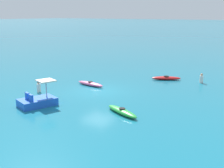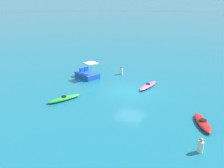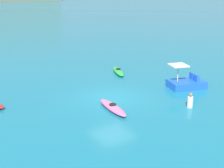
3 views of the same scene
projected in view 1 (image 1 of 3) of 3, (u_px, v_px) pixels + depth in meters
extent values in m
plane|color=#19728C|center=(98.00, 91.00, 23.40)|extent=(600.00, 600.00, 0.00)
ellipsoid|color=green|center=(122.00, 111.00, 17.94)|extent=(1.63, 2.87, 0.32)
cylinder|color=black|center=(122.00, 109.00, 17.90)|extent=(0.51, 0.51, 0.05)
ellipsoid|color=pink|center=(90.00, 84.00, 25.02)|extent=(0.88, 2.86, 0.32)
cylinder|color=black|center=(90.00, 82.00, 24.98)|extent=(0.43, 0.43, 0.05)
ellipsoid|color=red|center=(166.00, 78.00, 27.24)|extent=(1.97, 2.68, 0.32)
cylinder|color=black|center=(166.00, 76.00, 27.20)|extent=(0.63, 0.63, 0.05)
cube|color=blue|center=(37.00, 102.00, 19.53)|extent=(2.74, 2.16, 0.50)
cube|color=blue|center=(27.00, 96.00, 19.32)|extent=(0.29, 0.47, 0.44)
cube|color=blue|center=(31.00, 98.00, 18.86)|extent=(0.29, 0.47, 0.44)
cylinder|color=#B2B2B7|center=(46.00, 89.00, 19.76)|extent=(0.08, 0.08, 1.10)
cube|color=silver|center=(46.00, 81.00, 19.62)|extent=(1.38, 1.38, 0.08)
cylinder|color=silver|center=(201.00, 79.00, 25.93)|extent=(0.37, 0.37, 0.65)
sphere|color=tan|center=(202.00, 75.00, 25.83)|extent=(0.22, 0.22, 0.22)
cylinder|color=silver|center=(39.00, 88.00, 22.96)|extent=(0.37, 0.37, 0.65)
sphere|color=#8C6647|center=(38.00, 82.00, 22.86)|extent=(0.22, 0.22, 0.22)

